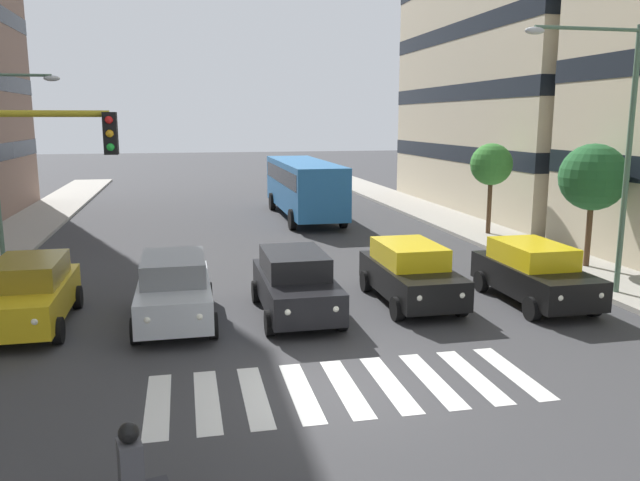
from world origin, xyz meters
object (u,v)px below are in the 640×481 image
Objects in this scene: car_1 at (410,273)px; car_4 at (30,293)px; car_3 at (174,289)px; street_lamp_left at (612,132)px; car_0 at (534,273)px; bus_behind_traffic at (303,183)px; street_tree_1 at (593,178)px; street_lamp_right at (5,147)px; street_tree_2 at (491,165)px; car_2 at (295,283)px.

car_1 is 1.00× the size of car_4.
street_lamp_left reaches higher than car_3.
car_0 is 10.04m from car_3.
street_lamp_left reaches higher than bus_behind_traffic.
car_0 is at bearing 38.99° from street_tree_1.
street_tree_2 is (-19.44, -1.31, -1.03)m from street_lamp_right.
bus_behind_traffic is at bearing -45.59° from street_tree_2.
street_tree_2 reaches higher than car_0.
street_lamp_right is (8.95, -8.24, 3.36)m from car_2.
car_3 is (3.16, -0.08, 0.00)m from car_2.
street_tree_1 is at bearing 118.28° from bus_behind_traffic.
car_1 is (3.45, -0.75, 0.00)m from car_0.
street_lamp_right is (5.79, -8.16, 3.36)m from car_3.
car_2 is at bearing 15.11° from street_tree_1.
street_lamp_left reaches higher than car_1.
street_tree_1 is (-19.81, 5.31, -1.00)m from street_lamp_right.
street_tree_2 is at bearing 134.41° from bus_behind_traffic.
street_lamp_right is at bearing -15.01° from street_tree_1.
bus_behind_traffic is 18.18m from street_lamp_left.
street_lamp_left reaches higher than street_tree_2.
car_4 is 1.11× the size of street_tree_2.
car_2 and car_4 have the same top height.
street_tree_2 reaches higher than bus_behind_traffic.
car_0 is 1.00× the size of car_3.
car_0 is at bearing 177.83° from car_3.
car_2 is 0.58× the size of street_lamp_left.
street_tree_1 is at bearing -164.89° from car_2.
street_lamp_right is (12.37, 8.52, 2.38)m from bus_behind_traffic.
car_0 is 0.66× the size of street_lamp_right.
car_3 is at bearing 11.48° from street_tree_1.
car_1 is 10.16m from car_4.
car_0 is 5.64m from street_tree_1.
street_tree_2 is at bearing -137.68° from car_2.
street_lamp_right is (2.21, -7.75, 3.36)m from car_4.
street_lamp_left reaches higher than street_tree_1.
street_tree_2 is (-10.49, -9.55, 2.32)m from car_2.
car_1 is at bearing 18.40° from street_tree_1.
bus_behind_traffic is 15.21m from street_lamp_right.
street_lamp_left is at bearing -178.98° from car_0.
car_4 is 8.73m from street_lamp_right.
car_0 is at bearing 177.53° from car_2.
car_1 is at bearing -12.28° from car_0.
car_0 is 18.29m from street_lamp_right.
car_0 and car_2 have the same top height.
car_1 is at bearing -7.20° from street_lamp_left.
car_4 is at bearing -3.32° from car_0.
car_3 is at bearing -1.53° from car_2.
street_tree_2 reaches higher than car_4.
car_3 is 1.00× the size of car_4.
bus_behind_traffic is 10.19m from street_tree_2.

